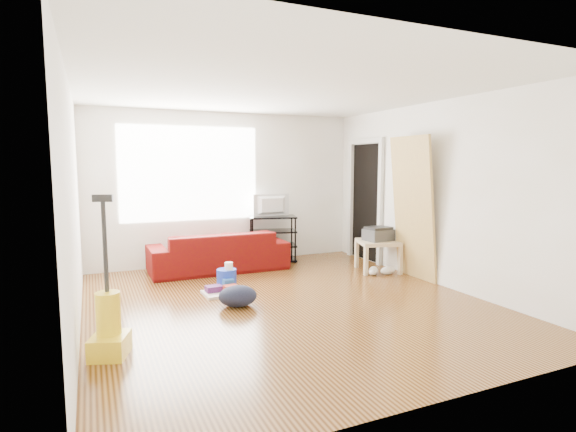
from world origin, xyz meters
name	(u,v)px	position (x,y,z in m)	size (l,w,h in m)	color
room	(287,197)	(0.07, 0.15, 1.25)	(4.51, 5.01, 2.51)	#432108
sofa	(219,270)	(-0.30, 1.95, 0.00)	(2.11, 0.82, 0.62)	#550C03
tv_stand	(273,238)	(0.72, 2.22, 0.40)	(0.86, 0.63, 0.78)	black
tv	(273,205)	(0.72, 2.22, 0.96)	(0.65, 0.08, 0.37)	black
side_table	(378,245)	(1.95, 0.92, 0.40)	(0.73, 0.73, 0.48)	#CEB185
printer	(378,234)	(1.95, 0.92, 0.58)	(0.43, 0.35, 0.21)	#393939
bucket	(227,288)	(-0.48, 0.90, 0.00)	(0.26, 0.26, 0.26)	#1C38B9
toilet_paper	(229,276)	(-0.46, 0.86, 0.18)	(0.11, 0.11, 0.10)	white
cleaning_tray	(223,290)	(-0.60, 0.67, 0.05)	(0.48, 0.40, 0.17)	silver
backpack	(238,306)	(-0.58, 0.11, 0.00)	(0.45, 0.36, 0.25)	black
sneakers	(381,271)	(1.85, 0.70, 0.06)	(0.53, 0.31, 0.12)	white
vacuum	(109,326)	(-2.00, -0.73, 0.26)	(0.39, 0.41, 1.40)	yellow
door_panel	(411,278)	(2.13, 0.34, 0.00)	(0.04, 0.82, 2.06)	tan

